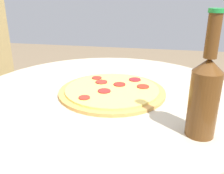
# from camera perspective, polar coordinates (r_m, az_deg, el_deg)

# --- Properties ---
(table) EXTENTS (0.87, 0.87, 0.72)m
(table) POSITION_cam_1_polar(r_m,az_deg,el_deg) (0.87, -1.10, -11.62)
(table) COLOR #B2A893
(table) RESTS_ON ground_plane
(pizza) EXTENTS (0.33, 0.33, 0.02)m
(pizza) POSITION_cam_1_polar(r_m,az_deg,el_deg) (0.78, 0.01, -0.82)
(pizza) COLOR #C68E47
(pizza) RESTS_ON table
(beer_bottle) EXTENTS (0.06, 0.06, 0.27)m
(beer_bottle) POSITION_cam_1_polar(r_m,az_deg,el_deg) (0.56, 20.42, -1.30)
(beer_bottle) COLOR #563314
(beer_bottle) RESTS_ON table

